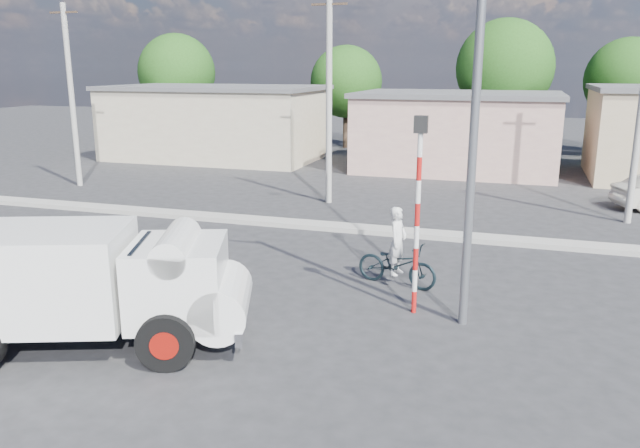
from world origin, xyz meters
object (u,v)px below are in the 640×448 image
(truck, at_px, (95,283))
(traffic_pole, at_px, (418,199))
(cyclist, at_px, (397,253))
(streetlight, at_px, (468,87))
(bicycle, at_px, (397,264))

(truck, height_order, traffic_pole, traffic_pole)
(cyclist, distance_m, streetlight, 4.83)
(traffic_pole, bearing_deg, cyclist, 113.39)
(truck, bearing_deg, traffic_pole, 12.72)
(traffic_pole, relative_size, streetlight, 0.48)
(truck, height_order, bicycle, truck)
(truck, bearing_deg, cyclist, 26.97)
(cyclist, bearing_deg, traffic_pole, -142.67)
(truck, xyz_separation_m, cyclist, (4.86, 5.28, -0.47))
(bicycle, bearing_deg, truck, 151.32)
(bicycle, bearing_deg, streetlight, -125.75)
(truck, distance_m, traffic_pole, 6.78)
(truck, distance_m, cyclist, 7.20)
(bicycle, distance_m, traffic_pole, 2.72)
(traffic_pole, distance_m, streetlight, 2.56)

